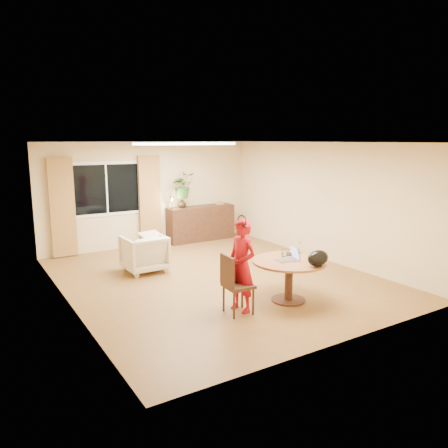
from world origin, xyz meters
name	(u,v)px	position (x,y,z in m)	size (l,w,h in m)	color
floor	(216,278)	(0.00, 0.00, 0.00)	(6.50, 6.50, 0.00)	brown
ceiling	(216,142)	(0.00, 0.00, 2.60)	(6.50, 6.50, 0.00)	white
wall_back	(150,194)	(0.00, 3.25, 1.30)	(5.50, 5.50, 0.00)	tan
wall_left	(65,227)	(-2.75, 0.00, 1.30)	(6.50, 6.50, 0.00)	tan
wall_right	(322,201)	(2.75, 0.00, 1.30)	(6.50, 6.50, 0.00)	tan
window	(107,189)	(-1.10, 3.23, 1.50)	(1.70, 0.03, 1.30)	white
curtain_left	(62,208)	(-2.15, 3.15, 1.15)	(0.55, 0.08, 2.25)	olive
curtain_right	(150,201)	(-0.05, 3.15, 1.15)	(0.55, 0.08, 2.25)	olive
ceiling_panel	(186,144)	(0.00, 1.20, 2.57)	(2.20, 0.35, 0.05)	white
dining_table	(289,269)	(0.40, -1.69, 0.55)	(1.23, 1.23, 0.70)	brown
dining_chair	(238,284)	(-0.61, -1.69, 0.47)	(0.45, 0.41, 0.95)	black
child	(242,266)	(-0.50, -1.62, 0.73)	(0.35, 0.53, 1.46)	red
laptop	(286,253)	(0.34, -1.67, 0.82)	(0.37, 0.25, 0.25)	#B7B7BC
tumbler	(284,253)	(0.48, -1.45, 0.76)	(0.08, 0.08, 0.12)	white
wine_glass	(300,247)	(0.85, -1.43, 0.80)	(0.07, 0.07, 0.21)	white
pot_lid	(291,253)	(0.67, -1.42, 0.72)	(0.23, 0.23, 0.04)	white
handbag	(318,258)	(0.56, -2.19, 0.83)	(0.39, 0.23, 0.26)	black
armchair	(144,253)	(-1.02, 1.15, 0.38)	(0.80, 0.83, 0.75)	beige
throw	(154,233)	(-0.81, 1.14, 0.77)	(0.45, 0.55, 0.03)	beige
sideboard	(201,223)	(1.31, 3.01, 0.46)	(1.84, 0.45, 0.92)	black
vase	(182,203)	(0.76, 3.01, 1.05)	(0.24, 0.24, 0.25)	black
bouquet	(183,185)	(0.81, 3.01, 1.50)	(0.59, 0.51, 0.66)	#2A5F23
book_stack	(220,203)	(1.90, 3.01, 0.96)	(0.19, 0.14, 0.08)	#8A6746
desk_lamp	(172,203)	(0.46, 2.96, 1.09)	(0.14, 0.14, 0.33)	black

